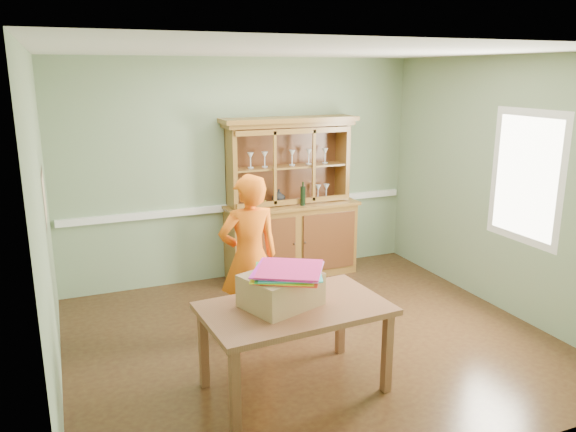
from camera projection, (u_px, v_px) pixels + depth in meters
name	position (u px, v px, depth m)	size (l,w,h in m)	color
floor	(310.00, 340.00, 5.45)	(4.50, 4.50, 0.00)	#4A3117
ceiling	(313.00, 51.00, 4.78)	(4.50, 4.50, 0.00)	white
wall_back	(244.00, 170.00, 6.90)	(4.50, 4.50, 0.00)	gray
wall_left	(44.00, 231.00, 4.28)	(4.00, 4.00, 0.00)	gray
wall_right	(504.00, 186.00, 5.95)	(4.00, 4.00, 0.00)	gray
wall_front	(453.00, 277.00, 3.33)	(4.50, 4.50, 0.00)	gray
chair_rail	(245.00, 206.00, 6.99)	(4.41, 0.05, 0.08)	white
framed_map	(45.00, 197.00, 4.51)	(0.03, 0.60, 0.46)	#2F1F13
window_panel	(526.00, 177.00, 5.63)	(0.03, 0.96, 1.36)	white
china_hutch	(290.00, 221.00, 7.06)	(1.70, 0.56, 2.00)	brown
dining_table	(295.00, 316.00, 4.46)	(1.51, 0.97, 0.73)	brown
cardboard_box	(281.00, 290.00, 4.43)	(0.56, 0.45, 0.26)	#A38054
kite_stack	(288.00, 271.00, 4.36)	(0.65, 0.65, 0.06)	#FF3720
person	(249.00, 258.00, 5.33)	(0.59, 0.39, 1.63)	orange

